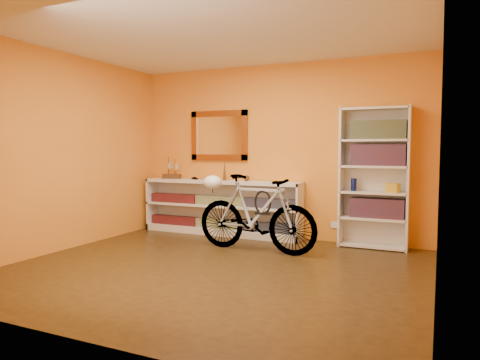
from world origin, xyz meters
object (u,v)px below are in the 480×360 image
at_px(bicycle, 256,213).
at_px(helmet, 212,182).
at_px(console_unit, 221,207).
at_px(bookcase, 374,178).

relative_size(bicycle, helmet, 6.74).
bearing_deg(helmet, console_unit, 109.76).
bearing_deg(helmet, bookcase, 22.74).
bearing_deg(bookcase, bicycle, -147.09).
bearing_deg(console_unit, bicycle, -41.99).
relative_size(console_unit, bookcase, 1.37).
relative_size(console_unit, bicycle, 1.52).
xyz_separation_m(bookcase, bicycle, (-1.35, -0.88, -0.45)).
distance_m(bookcase, helmet, 2.17).
bearing_deg(bicycle, console_unit, 51.09).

